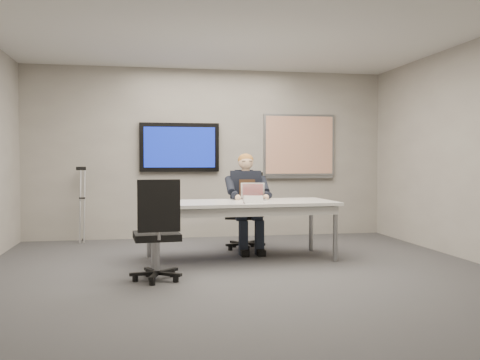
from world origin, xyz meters
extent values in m
cube|color=#39383B|center=(0.00, 0.00, 0.00)|extent=(6.00, 6.00, 0.02)
cube|color=silver|center=(0.00, 0.00, 2.80)|extent=(6.00, 6.00, 0.02)
cube|color=gray|center=(0.00, 3.00, 1.40)|extent=(6.00, 0.02, 2.80)
cube|color=gray|center=(0.00, -3.00, 1.40)|extent=(6.00, 0.02, 2.80)
cube|color=white|center=(0.13, 0.89, 0.73)|extent=(2.49, 1.14, 0.04)
cube|color=beige|center=(0.13, 0.89, 0.65)|extent=(2.38, 1.03, 0.10)
cylinder|color=gray|center=(-0.98, 0.41, 0.36)|extent=(0.06, 0.06, 0.71)
cylinder|color=gray|center=(1.29, 0.52, 0.36)|extent=(0.06, 0.06, 0.71)
cylinder|color=gray|center=(-1.03, 1.26, 0.36)|extent=(0.06, 0.06, 0.71)
cylinder|color=gray|center=(1.25, 1.37, 0.36)|extent=(0.06, 0.06, 0.71)
cube|color=black|center=(-0.50, 2.95, 1.50)|extent=(1.30, 0.08, 0.80)
cube|color=navy|center=(-0.50, 2.90, 1.50)|extent=(1.16, 0.01, 0.66)
cube|color=gray|center=(1.55, 2.98, 1.55)|extent=(1.25, 0.04, 1.05)
cube|color=silver|center=(1.55, 2.95, 1.55)|extent=(1.18, 0.01, 0.98)
cube|color=gray|center=(1.55, 2.94, 1.00)|extent=(1.18, 0.05, 0.04)
cylinder|color=gray|center=(0.35, 1.66, 0.30)|extent=(0.06, 0.06, 0.38)
cube|color=black|center=(0.35, 1.66, 0.49)|extent=(0.63, 0.63, 0.07)
cube|color=black|center=(0.43, 1.87, 0.84)|extent=(0.43, 0.21, 0.55)
cylinder|color=gray|center=(-0.96, -0.15, 0.29)|extent=(0.06, 0.06, 0.37)
cube|color=black|center=(-0.96, -0.15, 0.48)|extent=(0.51, 0.51, 0.07)
cube|color=black|center=(-0.94, -0.38, 0.82)|extent=(0.44, 0.09, 0.54)
cube|color=black|center=(0.35, 1.62, 0.84)|extent=(0.45, 0.29, 0.59)
cube|color=#3D2719|center=(0.35, 1.50, 0.87)|extent=(0.22, 0.04, 0.28)
sphere|color=#E8B78E|center=(0.35, 1.59, 1.26)|extent=(0.21, 0.21, 0.21)
ellipsoid|color=brown|center=(0.35, 1.61, 1.29)|extent=(0.22, 0.22, 0.19)
cube|color=#ADADAF|center=(0.37, 1.10, 0.76)|extent=(0.36, 0.28, 0.02)
cube|color=black|center=(0.37, 1.09, 0.77)|extent=(0.30, 0.21, 0.00)
cube|color=#ADADAF|center=(0.37, 1.25, 0.87)|extent=(0.33, 0.14, 0.21)
cube|color=#AD121E|center=(0.37, 1.24, 0.88)|extent=(0.29, 0.12, 0.18)
cylinder|color=black|center=(0.13, 0.57, 0.76)|extent=(0.02, 0.13, 0.01)
camera|label=1|loc=(-1.11, -5.87, 1.27)|focal=40.00mm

